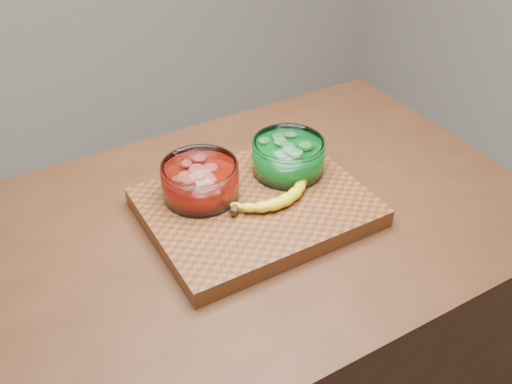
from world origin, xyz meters
TOP-DOWN VIEW (x-y plane):
  - counter at (0.00, 0.00)m, footprint 1.20×0.80m
  - cutting_board at (0.00, 0.00)m, footprint 0.45×0.35m
  - bowl_red at (-0.09, 0.07)m, footprint 0.16×0.16m
  - bowl_green at (0.11, 0.06)m, footprint 0.16×0.16m
  - banana at (0.03, -0.02)m, footprint 0.23×0.12m

SIDE VIEW (x-z plane):
  - counter at x=0.00m, z-range 0.00..0.90m
  - cutting_board at x=0.00m, z-range 0.90..0.94m
  - banana at x=0.03m, z-range 0.94..0.97m
  - bowl_green at x=0.11m, z-range 0.94..1.01m
  - bowl_red at x=-0.09m, z-range 0.94..1.01m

